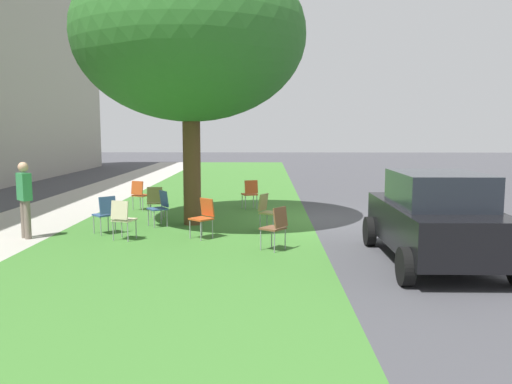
% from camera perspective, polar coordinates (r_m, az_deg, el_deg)
% --- Properties ---
extents(ground, '(80.00, 80.00, 0.00)m').
position_cam_1_polar(ground, '(13.96, 6.71, -3.07)').
color(ground, '#424247').
extents(grass_verge, '(48.00, 6.00, 0.01)m').
position_cam_1_polar(grass_verge, '(14.01, -6.45, -3.02)').
color(grass_verge, '#3D752D').
rests_on(grass_verge, ground).
extents(sidewalk_strip, '(48.00, 2.80, 0.01)m').
position_cam_1_polar(sidewalk_strip, '(15.22, -23.13, -2.74)').
color(sidewalk_strip, '#ADA89E').
rests_on(sidewalk_strip, ground).
extents(street_tree, '(5.65, 5.65, 6.75)m').
position_cam_1_polar(street_tree, '(13.36, -7.20, 16.51)').
color(street_tree, brown).
rests_on(street_tree, ground).
extents(chair_0, '(0.56, 0.55, 0.88)m').
position_cam_1_polar(chair_0, '(15.86, -12.55, -0.10)').
color(chair_0, '#C64C1E').
rests_on(chair_0, ground).
extents(chair_1, '(0.56, 0.56, 0.88)m').
position_cam_1_polar(chair_1, '(12.35, 1.23, -1.89)').
color(chair_1, olive).
rests_on(chair_1, ground).
extents(chair_2, '(0.52, 0.52, 0.88)m').
position_cam_1_polar(chair_2, '(11.67, -14.33, -2.62)').
color(chair_2, beige).
rests_on(chair_2, ground).
extents(chair_3, '(0.59, 0.59, 0.88)m').
position_cam_1_polar(chair_3, '(11.60, -5.73, -2.50)').
color(chair_3, '#C64C1E').
rests_on(chair_3, ground).
extents(chair_4, '(0.58, 0.58, 0.88)m').
position_cam_1_polar(chair_4, '(13.18, -10.40, -1.45)').
color(chair_4, '#335184').
rests_on(chair_4, ground).
extents(chair_5, '(0.43, 0.43, 0.88)m').
position_cam_1_polar(chair_5, '(14.18, -10.88, -0.88)').
color(chair_5, olive).
rests_on(chair_5, ground).
extents(chair_6, '(0.58, 0.58, 0.88)m').
position_cam_1_polar(chair_6, '(10.37, 2.19, -3.59)').
color(chair_6, brown).
rests_on(chair_6, ground).
extents(chair_7, '(0.53, 0.53, 0.88)m').
position_cam_1_polar(chair_7, '(15.72, -0.64, 0.01)').
color(chair_7, '#C64C1E').
rests_on(chair_7, ground).
extents(chair_8, '(0.59, 0.59, 0.88)m').
position_cam_1_polar(chair_8, '(12.47, -16.05, -2.08)').
color(chair_8, '#335184').
rests_on(chair_8, ground).
extents(parked_car, '(3.70, 1.92, 1.65)m').
position_cam_1_polar(parked_car, '(9.86, 18.93, -2.63)').
color(parked_car, black).
rests_on(parked_car, ground).
extents(pedestrian_0, '(0.39, 0.40, 1.69)m').
position_cam_1_polar(pedestrian_0, '(12.51, -23.88, -0.49)').
color(pedestrian_0, '#726659').
rests_on(pedestrian_0, ground).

